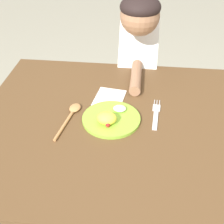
{
  "coord_description": "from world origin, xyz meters",
  "views": [
    {
      "loc": [
        0.01,
        -0.88,
        1.38
      ],
      "look_at": [
        -0.09,
        0.03,
        0.68
      ],
      "focal_mm": 48.64,
      "sensor_mm": 36.0,
      "label": 1
    }
  ],
  "objects": [
    {
      "name": "plate",
      "position": [
        -0.09,
        0.0,
        0.68
      ],
      "size": [
        0.22,
        0.22,
        0.06
      ],
      "color": "#8FC63B",
      "rests_on": "dining_table"
    },
    {
      "name": "dining_table",
      "position": [
        0.0,
        0.0,
        0.57
      ],
      "size": [
        1.21,
        0.9,
        0.66
      ],
      "color": "brown",
      "rests_on": "ground_plane"
    },
    {
      "name": "ground_plane",
      "position": [
        0.0,
        0.0,
        0.0
      ],
      "size": [
        8.0,
        8.0,
        0.0
      ],
      "primitive_type": "plane",
      "color": "gray"
    },
    {
      "name": "person",
      "position": [
        -0.01,
        0.53,
        0.55
      ],
      "size": [
        0.2,
        0.51,
        1.01
      ],
      "rotation": [
        0.0,
        0.0,
        3.14
      ],
      "color": "#34546D",
      "rests_on": "ground_plane"
    },
    {
      "name": "spoon",
      "position": [
        -0.25,
        0.02,
        0.67
      ],
      "size": [
        0.06,
        0.22,
        0.02
      ],
      "rotation": [
        0.0,
        0.0,
        1.4
      ],
      "color": "#BB824C",
      "rests_on": "dining_table"
    },
    {
      "name": "fork",
      "position": [
        0.08,
        0.05,
        0.66
      ],
      "size": [
        0.03,
        0.19,
        0.01
      ],
      "rotation": [
        0.0,
        0.0,
        1.51
      ],
      "color": "silver",
      "rests_on": "dining_table"
    },
    {
      "name": "napkin",
      "position": [
        -0.11,
        0.15,
        0.66
      ],
      "size": [
        0.14,
        0.15,
        0.0
      ],
      "primitive_type": "cube",
      "rotation": [
        0.0,
        0.0,
        -0.14
      ],
      "color": "white",
      "rests_on": "dining_table"
    }
  ]
}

